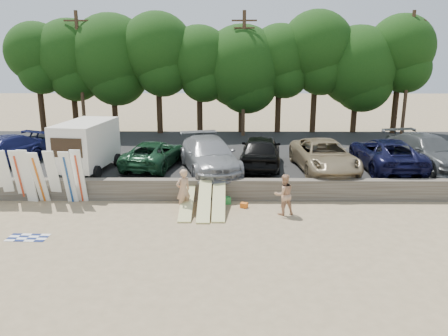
{
  "coord_description": "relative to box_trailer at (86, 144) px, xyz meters",
  "views": [
    {
      "loc": [
        0.83,
        -16.68,
        6.73
      ],
      "look_at": [
        0.66,
        3.0,
        1.55
      ],
      "focal_mm": 35.0,
      "sensor_mm": 36.0,
      "label": 1
    }
  ],
  "objects": [
    {
      "name": "car_2",
      "position": [
        6.38,
        0.05,
        -0.6
      ],
      "size": [
        3.94,
        6.47,
        1.75
      ],
      "primitive_type": "imported",
      "rotation": [
        0.0,
        0.0,
        0.26
      ],
      "color": "gray",
      "rests_on": "parking_lot"
    },
    {
      "name": "surfboard_low_1",
      "position": [
        6.34,
        -4.17,
        -1.65
      ],
      "size": [
        0.56,
        2.86,
        1.05
      ],
      "primitive_type": "cube",
      "rotation": [
        0.33,
        0.0,
        0.0
      ],
      "color": "#DAD589",
      "rests_on": "ground"
    },
    {
      "name": "car_1",
      "position": [
        3.35,
        1.02,
        -0.76
      ],
      "size": [
        3.31,
        5.49,
        1.43
      ],
      "primitive_type": "imported",
      "rotation": [
        0.0,
        0.0,
        2.95
      ],
      "color": "#143821",
      "rests_on": "parking_lot"
    },
    {
      "name": "car_6",
      "position": [
        18.22,
        1.06,
        -0.6
      ],
      "size": [
        3.67,
        6.38,
        1.74
      ],
      "primitive_type": "imported",
      "rotation": [
        0.0,
        0.0,
        0.22
      ],
      "color": "#474B4C",
      "rests_on": "parking_lot"
    },
    {
      "name": "cooler",
      "position": [
        7.29,
        -3.09,
        -2.01
      ],
      "size": [
        0.45,
        0.4,
        0.32
      ],
      "primitive_type": "cube",
      "rotation": [
        0.0,
        0.0,
        0.29
      ],
      "color": "green",
      "rests_on": "ground"
    },
    {
      "name": "beachgoer_b",
      "position": [
        9.76,
        -4.41,
        -1.28
      ],
      "size": [
        1.01,
        0.87,
        1.79
      ],
      "primitive_type": "imported",
      "rotation": [
        0.0,
        0.0,
        3.4
      ],
      "color": "tan",
      "rests_on": "ground"
    },
    {
      "name": "surfboard_low_0",
      "position": [
        5.57,
        -4.03,
        -1.77
      ],
      "size": [
        0.56,
        2.92,
        0.81
      ],
      "primitive_type": "cube",
      "rotation": [
        0.25,
        0.0,
        0.0
      ],
      "color": "#DAD589",
      "rests_on": "ground"
    },
    {
      "name": "seawall",
      "position": [
        6.52,
        -2.49,
        -1.67
      ],
      "size": [
        44.0,
        0.5,
        1.0
      ],
      "primitive_type": "cube",
      "color": "#6B6356",
      "rests_on": "ground"
    },
    {
      "name": "surfboard_upright_4",
      "position": [
        -1.28,
        -3.11,
        -0.92
      ],
      "size": [
        0.57,
        0.86,
        2.5
      ],
      "primitive_type": "cube",
      "rotation": [
        0.3,
        0.0,
        -0.09
      ],
      "color": "white",
      "rests_on": "ground"
    },
    {
      "name": "gear_bag",
      "position": [
        8.09,
        -3.6,
        -2.06
      ],
      "size": [
        0.38,
        0.35,
        0.22
      ],
      "primitive_type": "cube",
      "rotation": [
        0.0,
        0.0,
        -0.43
      ],
      "color": "orange",
      "rests_on": "ground"
    },
    {
      "name": "box_trailer",
      "position": [
        0.0,
        0.0,
        0.0
      ],
      "size": [
        2.8,
        4.37,
        2.63
      ],
      "rotation": [
        0.0,
        0.0,
        -0.13
      ],
      "color": "silver",
      "rests_on": "parking_lot"
    },
    {
      "name": "surfboard_upright_5",
      "position": [
        -0.68,
        -2.93,
        -0.91
      ],
      "size": [
        0.51,
        0.74,
        2.53
      ],
      "primitive_type": "cube",
      "rotation": [
        0.26,
        0.0,
        -0.02
      ],
      "color": "white",
      "rests_on": "ground"
    },
    {
      "name": "surfboard_upright_7",
      "position": [
        0.52,
        -2.95,
        -0.89
      ],
      "size": [
        0.55,
        0.57,
        2.57
      ],
      "primitive_type": "cube",
      "rotation": [
        0.18,
        0.0,
        -0.1
      ],
      "color": "white",
      "rests_on": "ground"
    },
    {
      "name": "beachgoer_a",
      "position": [
        5.42,
        -4.01,
        -1.23
      ],
      "size": [
        0.82,
        0.78,
        1.89
      ],
      "primitive_type": "imported",
      "rotation": [
        0.0,
        0.0,
        3.78
      ],
      "color": "tan",
      "rests_on": "ground"
    },
    {
      "name": "beach_towel",
      "position": [
        -0.18,
        -7.0,
        -2.17
      ],
      "size": [
        1.55,
        1.55,
        0.0
      ],
      "primitive_type": "plane",
      "rotation": [
        0.0,
        0.0,
        -0.03
      ],
      "color": "white",
      "rests_on": "ground"
    },
    {
      "name": "surfboard_upright_3",
      "position": [
        -1.82,
        -3.03,
        -0.89
      ],
      "size": [
        0.58,
        0.6,
        2.57
      ],
      "primitive_type": "cube",
      "rotation": [
        0.18,
        0.0,
        -0.17
      ],
      "color": "white",
      "rests_on": "ground"
    },
    {
      "name": "ground",
      "position": [
        6.52,
        -5.49,
        -2.17
      ],
      "size": [
        120.0,
        120.0,
        0.0
      ],
      "primitive_type": "plane",
      "color": "tan",
      "rests_on": "ground"
    },
    {
      "name": "surfboard_upright_6",
      "position": [
        0.09,
        -3.13,
        -0.91
      ],
      "size": [
        0.54,
        0.72,
        2.54
      ],
      "primitive_type": "cube",
      "rotation": [
        0.25,
        0.0,
        -0.06
      ],
      "color": "white",
      "rests_on": "ground"
    },
    {
      "name": "car_5",
      "position": [
        15.84,
        0.75,
        -0.65
      ],
      "size": [
        2.75,
        5.93,
        1.65
      ],
      "primitive_type": "imported",
      "rotation": [
        0.0,
        0.0,
        3.14
      ],
      "color": "black",
      "rests_on": "parking_lot"
    },
    {
      "name": "surfboard_upright_1",
      "position": [
        -2.9,
        -2.91,
        -0.91
      ],
      "size": [
        0.51,
        0.7,
        2.54
      ],
      "primitive_type": "cube",
      "rotation": [
        0.24,
        0.0,
        0.02
      ],
      "color": "white",
      "rests_on": "ground"
    },
    {
      "name": "utility_poles",
      "position": [
        8.52,
        10.51,
        3.25
      ],
      "size": [
        25.8,
        0.26,
        9.0
      ],
      "color": "#473321",
      "rests_on": "parking_lot"
    },
    {
      "name": "surfboard_low_2",
      "position": [
        6.97,
        -4.05,
        -1.67
      ],
      "size": [
        0.56,
        2.87,
        1.01
      ],
      "primitive_type": "cube",
      "rotation": [
        0.32,
        0.0,
        0.0
      ],
      "color": "#DAD589",
      "rests_on": "ground"
    },
    {
      "name": "car_4",
      "position": [
        12.43,
        0.22,
        -0.66
      ],
      "size": [
        3.09,
        6.01,
        1.62
      ],
      "primitive_type": "imported",
      "rotation": [
        0.0,
        0.0,
        0.07
      ],
      "color": "#907D5C",
      "rests_on": "parking_lot"
    },
    {
      "name": "treeline",
      "position": [
        6.68,
        11.98,
        4.28
      ],
      "size": [
        32.11,
        6.47,
        9.25
      ],
      "color": "#382616",
      "rests_on": "parking_lot"
    },
    {
      "name": "parking_lot",
      "position": [
        6.52,
        5.01,
        -1.82
      ],
      "size": [
        44.0,
        14.5,
        0.7
      ],
      "primitive_type": "cube",
      "color": "#282828",
      "rests_on": "ground"
    },
    {
      "name": "car_3",
      "position": [
        9.15,
        0.98,
        -0.57
      ],
      "size": [
        2.67,
        5.48,
        1.8
      ],
      "primitive_type": "imported",
      "rotation": [
        0.0,
        0.0,
        3.04
      ],
      "color": "black",
      "rests_on": "parking_lot"
    },
    {
      "name": "surfboard_upright_2",
      "position": [
        -2.24,
        -2.93,
        -0.91
      ],
      "size": [
        0.51,
        0.68,
        2.54
      ],
      "primitive_type": "cube",
      "rotation": [
        0.24,
        0.0,
        0.01
      ],
      "color": "white",
      "rests_on": "ground"
    }
  ]
}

